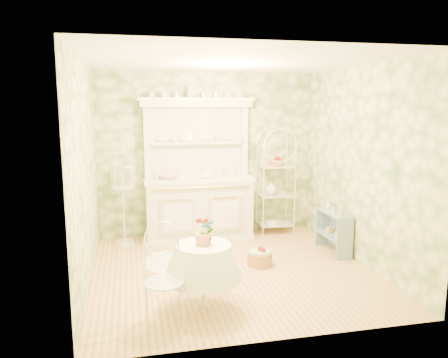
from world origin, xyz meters
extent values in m
plane|color=tan|center=(0.00, 0.00, 0.00)|extent=(3.60, 3.60, 0.00)
plane|color=white|center=(0.00, 0.00, 2.70)|extent=(3.60, 3.60, 0.00)
plane|color=#F1E9B0|center=(-1.80, 0.00, 1.35)|extent=(3.60, 3.60, 0.00)
plane|color=#F1E9B0|center=(1.80, 0.00, 1.35)|extent=(3.60, 3.60, 0.00)
plane|color=#F1E9B0|center=(0.00, 1.80, 1.35)|extent=(3.60, 3.60, 0.00)
plane|color=#F1E9B0|center=(0.00, -1.80, 1.35)|extent=(3.60, 3.60, 0.00)
cube|color=white|center=(-0.20, 1.52, 1.15)|extent=(1.87, 0.61, 2.29)
cube|color=white|center=(1.13, 1.57, 0.85)|extent=(0.55, 0.41, 1.69)
cube|color=#7A96AE|center=(1.64, 0.39, 0.28)|extent=(0.28, 0.66, 0.55)
cylinder|color=white|center=(-0.56, -1.00, 0.31)|extent=(0.72, 0.72, 0.62)
cube|color=white|center=(-1.00, -1.29, 0.48)|extent=(0.48, 0.48, 0.96)
cube|color=white|center=(-1.40, 1.47, 0.75)|extent=(0.36, 0.36, 1.49)
cylinder|color=#A8783F|center=(0.42, 0.10, 0.12)|extent=(0.48, 0.48, 0.24)
cylinder|color=white|center=(-0.65, 0.47, 0.00)|extent=(1.35, 1.35, 0.01)
imported|color=white|center=(-0.67, 1.51, 1.02)|extent=(0.41, 0.41, 0.08)
imported|color=white|center=(-0.06, 1.47, 1.02)|extent=(0.29, 0.29, 0.08)
imported|color=white|center=(-0.56, 1.67, 1.61)|extent=(0.13, 0.13, 0.09)
imported|color=white|center=(0.16, 1.68, 1.61)|extent=(0.11, 0.11, 0.10)
imported|color=#3F7238|center=(-0.52, -1.01, 0.85)|extent=(0.16, 0.12, 0.30)
imported|color=#B59446|center=(1.62, 0.13, 0.68)|extent=(0.08, 0.08, 0.15)
imported|color=#91AABE|center=(1.62, 0.35, 0.65)|extent=(0.06, 0.06, 0.10)
imported|color=silver|center=(1.65, 0.63, 0.65)|extent=(0.10, 0.10, 0.10)
camera|label=1|loc=(-1.28, -5.38, 2.17)|focal=35.00mm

